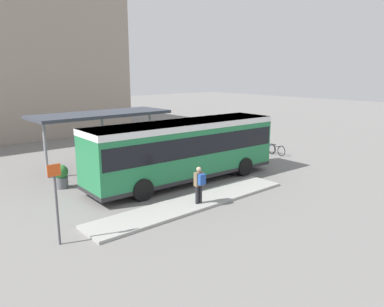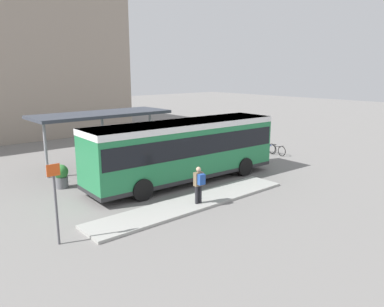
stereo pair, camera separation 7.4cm
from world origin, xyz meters
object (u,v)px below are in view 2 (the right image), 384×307
Objects in this scene: pedestrian_waiting at (199,183)px; platform_sign at (56,201)px; city_bus at (184,147)px; potted_planter_near_shelter at (61,176)px; bicycle_black at (277,150)px; bicycle_blue at (267,148)px.

pedestrian_waiting is 0.58× the size of platform_sign.
city_bus is 6.36m from potted_planter_near_shelter.
potted_planter_near_shelter is (-14.32, 2.46, 0.26)m from bicycle_black.
pedestrian_waiting is at bearing -61.66° from potted_planter_near_shelter.
pedestrian_waiting is 0.98× the size of bicycle_black.
pedestrian_waiting is (-1.90, -3.26, -0.81)m from city_bus.
potted_planter_near_shelter reaches higher than bicycle_black.
city_bus is 6.46× the size of bicycle_black.
platform_sign is (-7.92, -2.87, -0.30)m from city_bus.
platform_sign is at bearing 89.97° from pedestrian_waiting.
platform_sign is (-16.83, -4.36, 1.20)m from bicycle_blue.
bicycle_black is 14.53m from potted_planter_near_shelter.
bicycle_black is 1.40× the size of potted_planter_near_shelter.
bicycle_black is 0.60× the size of platform_sign.
bicycle_black is at bearing 6.90° from city_bus.
potted_planter_near_shelter is (-14.28, 1.67, 0.28)m from bicycle_blue.
pedestrian_waiting reaches higher than bicycle_black.
pedestrian_waiting is at bearing -63.35° from bicycle_blue.
pedestrian_waiting reaches higher than potted_planter_near_shelter.
platform_sign is at bearing -157.69° from city_bus.
pedestrian_waiting is at bearing -60.94° from bicycle_black.
city_bus is at bearing -26.51° from pedestrian_waiting.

